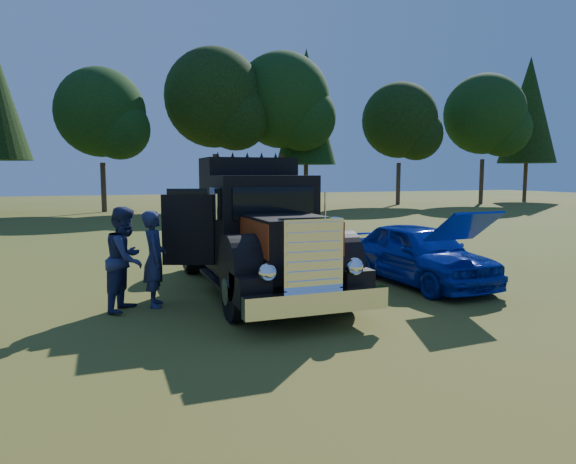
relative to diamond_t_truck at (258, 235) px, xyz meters
The scene contains 6 objects.
ground 2.77m from the diamond_t_truck, 68.03° to the right, with size 120.00×120.00×0.00m, color #375218.
treeline 26.36m from the diamond_t_truck, 94.20° to the left, with size 72.10×24.04×13.84m.
diamond_t_truck is the anchor object (origin of this frame).
hotrod_coupe 3.96m from the diamond_t_truck, ahead, with size 1.99×4.41×1.89m.
spectator_near 2.37m from the diamond_t_truck, 167.92° to the right, with size 0.70×0.46×1.92m, color #1B2941.
spectator_far 2.91m from the diamond_t_truck, 168.00° to the right, with size 0.98×0.76×2.01m, color navy.
Camera 1 is at (-4.15, -8.55, 2.62)m, focal length 32.00 mm.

